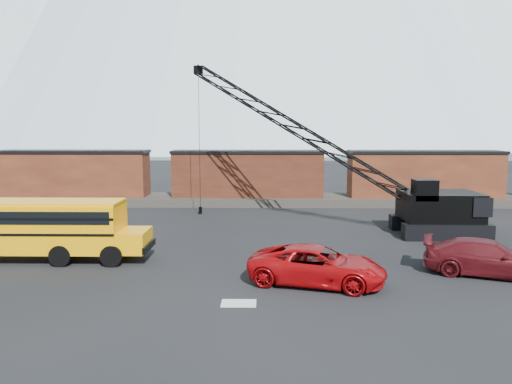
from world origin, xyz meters
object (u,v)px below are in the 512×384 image
red_pickup (317,265)px  maroon_suv (488,258)px  school_bus (33,227)px  crawler_crane (298,130)px

red_pickup → maroon_suv: red_pickup is taller
school_bus → crawler_crane: crawler_crane is taller
school_bus → crawler_crane: 18.58m
school_bus → red_pickup: (14.54, -3.71, -0.95)m
crawler_crane → school_bus: bearing=-144.5°
red_pickup → crawler_crane: 15.31m
maroon_suv → crawler_crane: bearing=52.6°
school_bus → maroon_suv: 22.91m
maroon_suv → crawler_crane: crawler_crane is taller
maroon_suv → school_bus: bearing=103.9°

